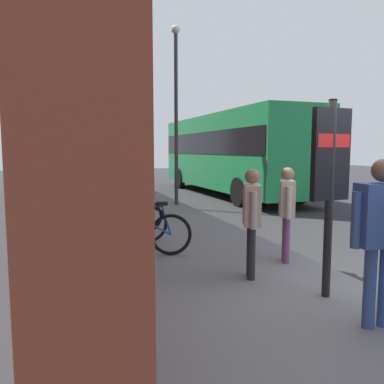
# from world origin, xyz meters

# --- Properties ---
(ground) EXTENTS (60.00, 60.00, 0.00)m
(ground) POSITION_xyz_m (6.00, -1.00, 0.00)
(ground) COLOR #2D2D30
(sidewalk_pavement) EXTENTS (24.00, 3.50, 0.12)m
(sidewalk_pavement) POSITION_xyz_m (8.00, 1.75, 0.06)
(sidewalk_pavement) COLOR slate
(sidewalk_pavement) RESTS_ON ground
(station_facade) EXTENTS (22.00, 0.65, 7.56)m
(station_facade) POSITION_xyz_m (8.99, 3.80, 3.78)
(station_facade) COLOR brown
(station_facade) RESTS_ON ground
(bicycle_nearest_sign) EXTENTS (0.56, 1.74, 0.97)m
(bicycle_nearest_sign) POSITION_xyz_m (2.74, 2.65, 0.51)
(bicycle_nearest_sign) COLOR black
(bicycle_nearest_sign) RESTS_ON sidewalk_pavement
(bicycle_beside_lamp) EXTENTS (0.48, 1.77, 0.97)m
(bicycle_beside_lamp) POSITION_xyz_m (3.64, 2.79, 0.51)
(bicycle_beside_lamp) COLOR black
(bicycle_beside_lamp) RESTS_ON sidewalk_pavement
(bicycle_end_of_row) EXTENTS (0.48, 1.77, 0.97)m
(bicycle_end_of_row) POSITION_xyz_m (4.53, 2.69, 0.51)
(bicycle_end_of_row) COLOR black
(bicycle_end_of_row) RESTS_ON sidewalk_pavement
(transit_info_sign) EXTENTS (0.15, 0.56, 2.40)m
(transit_info_sign) POSITION_xyz_m (0.20, 0.83, 1.72)
(transit_info_sign) COLOR black
(transit_info_sign) RESTS_ON sidewalk_pavement
(city_bus) EXTENTS (10.53, 2.74, 3.35)m
(city_bus) POSITION_xyz_m (11.58, -3.00, 1.92)
(city_bus) COLOR #1E8C4C
(city_bus) RESTS_ON ground
(pedestrian_near_bus) EXTENTS (0.30, 0.65, 1.72)m
(pedestrian_near_bus) POSITION_xyz_m (-0.66, 0.88, 1.17)
(pedestrian_near_bus) COLOR #334C8C
(pedestrian_near_bus) RESTS_ON sidewalk_pavement
(pedestrian_by_facade) EXTENTS (0.55, 0.37, 1.55)m
(pedestrian_by_facade) POSITION_xyz_m (1.12, 1.39, 1.06)
(pedestrian_by_facade) COLOR #26262D
(pedestrian_by_facade) RESTS_ON sidewalk_pavement
(pedestrian_crossing_street) EXTENTS (0.53, 0.40, 1.53)m
(pedestrian_crossing_street) POSITION_xyz_m (1.65, 0.49, 1.06)
(pedestrian_crossing_street) COLOR #723F72
(pedestrian_crossing_street) RESTS_ON sidewalk_pavement
(street_lamp) EXTENTS (0.28, 0.28, 5.74)m
(street_lamp) POSITION_xyz_m (8.55, 0.30, 3.48)
(street_lamp) COLOR #333338
(street_lamp) RESTS_ON sidewalk_pavement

